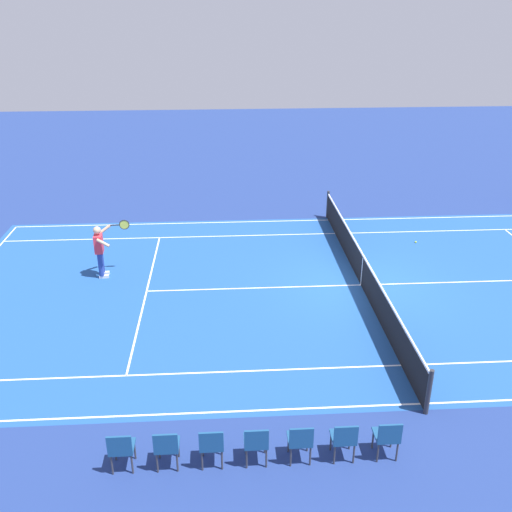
{
  "coord_description": "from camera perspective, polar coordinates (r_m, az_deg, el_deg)",
  "views": [
    {
      "loc": [
        4.1,
        14.93,
        7.86
      ],
      "look_at": [
        3.15,
        -0.33,
        0.9
      ],
      "focal_mm": 39.8,
      "sensor_mm": 36.0,
      "label": 1
    }
  ],
  "objects": [
    {
      "name": "spectator_chair_1",
      "position": [
        11.03,
        8.84,
        -17.61
      ],
      "size": [
        0.44,
        0.44,
        0.88
      ],
      "color": "#38383D",
      "rests_on": "ground_plane"
    },
    {
      "name": "ground_plane",
      "position": [
        17.36,
        10.52,
        -2.88
      ],
      "size": [
        60.0,
        60.0,
        0.0
      ],
      "primitive_type": "plane",
      "color": "navy"
    },
    {
      "name": "spectator_chair_0",
      "position": [
        11.21,
        13.08,
        -17.2
      ],
      "size": [
        0.44,
        0.44,
        0.88
      ],
      "color": "#38383D",
      "rests_on": "ground_plane"
    },
    {
      "name": "spectator_chair_2",
      "position": [
        10.9,
        4.47,
        -17.94
      ],
      "size": [
        0.44,
        0.44,
        0.88
      ],
      "color": "#38383D",
      "rests_on": "ground_plane"
    },
    {
      "name": "spectator_chair_4",
      "position": [
        10.82,
        -4.49,
        -18.3
      ],
      "size": [
        0.44,
        0.44,
        0.88
      ],
      "color": "#38383D",
      "rests_on": "ground_plane"
    },
    {
      "name": "spectator_chair_6",
      "position": [
        10.99,
        -13.4,
        -18.24
      ],
      "size": [
        0.44,
        0.44,
        0.88
      ],
      "color": "#38383D",
      "rests_on": "ground_plane"
    },
    {
      "name": "tennis_net",
      "position": [
        17.14,
        10.64,
        -1.42
      ],
      "size": [
        0.1,
        11.7,
        1.08
      ],
      "color": "#2D2D33",
      "rests_on": "ground_plane"
    },
    {
      "name": "spectator_chair_5",
      "position": [
        10.88,
        -8.98,
        -18.32
      ],
      "size": [
        0.44,
        0.44,
        0.88
      ],
      "color": "#38383D",
      "rests_on": "ground_plane"
    },
    {
      "name": "court_slab",
      "position": [
        17.36,
        10.52,
        -2.88
      ],
      "size": [
        24.2,
        11.4,
        0.0
      ],
      "primitive_type": "cube",
      "color": "#1E4C93",
      "rests_on": "ground_plane"
    },
    {
      "name": "tennis_player_near",
      "position": [
        17.86,
        -15.36,
        0.72
      ],
      "size": [
        1.04,
        0.78,
        1.7
      ],
      "color": "navy",
      "rests_on": "ground_plane"
    },
    {
      "name": "court_line_markings",
      "position": [
        17.36,
        10.52,
        -2.87
      ],
      "size": [
        23.85,
        11.05,
        0.01
      ],
      "color": "white",
      "rests_on": "ground_plane"
    },
    {
      "name": "tennis_ball",
      "position": [
        20.76,
        15.75,
        1.36
      ],
      "size": [
        0.07,
        0.07,
        0.07
      ],
      "primitive_type": "sphere",
      "color": "#CCE01E",
      "rests_on": "ground_plane"
    },
    {
      "name": "spectator_chair_3",
      "position": [
        10.83,
        0.01,
        -18.17
      ],
      "size": [
        0.44,
        0.44,
        0.88
      ],
      "color": "#38383D",
      "rests_on": "ground_plane"
    }
  ]
}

